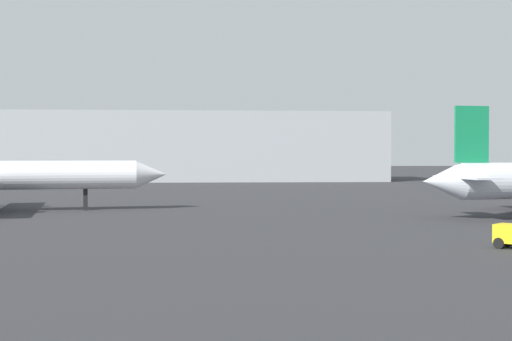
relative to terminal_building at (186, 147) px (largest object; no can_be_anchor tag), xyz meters
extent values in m
cone|color=silver|center=(21.76, -84.87, -3.54)|extent=(3.53, 3.28, 2.91)
cube|color=silver|center=(23.79, -84.62, -3.25)|extent=(2.99, 7.59, 0.14)
cube|color=#147F4C|center=(24.22, -84.57, 0.13)|extent=(2.83, 0.60, 4.44)
cone|color=white|center=(-1.58, -72.23, -3.30)|extent=(3.21, 2.99, 2.59)
cube|color=black|center=(-7.47, -73.13, -5.56)|extent=(0.45, 0.45, 1.94)
cylinder|color=black|center=(19.99, -100.96, -6.23)|extent=(0.56, 0.57, 0.60)
cylinder|color=black|center=(19.15, -101.77, -6.23)|extent=(0.56, 0.57, 0.60)
cube|color=#999EA3|center=(0.00, 0.00, 0.00)|extent=(75.76, 19.40, 13.07)
camera|label=1|loc=(3.19, -139.08, -1.44)|focal=50.13mm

